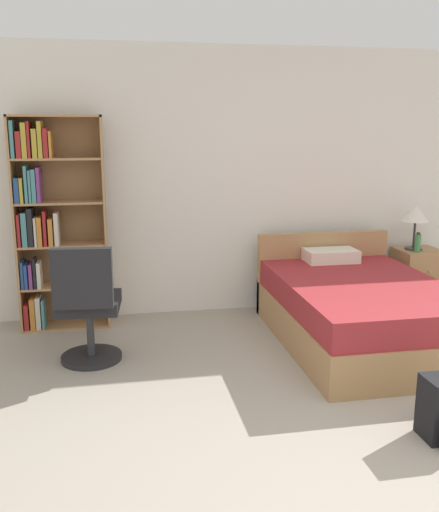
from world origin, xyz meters
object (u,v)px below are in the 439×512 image
object	(u,v)px
bookshelf	(49,220)
table_lamp	(416,215)
nightstand	(417,278)
water_bottle	(418,243)
office_chair	(87,307)
bed	(358,310)

from	to	relation	value
bookshelf	table_lamp	world-z (taller)	bookshelf
nightstand	water_bottle	size ratio (longest dim) A/B	3.04
bookshelf	office_chair	distance (m)	1.15
office_chair	bed	bearing A→B (deg)	1.86
bookshelf	office_chair	bearing A→B (deg)	-70.19
nightstand	table_lamp	xyz separation A→B (m)	(-0.06, 0.01, 0.66)
office_chair	water_bottle	xyz separation A→B (m)	(3.22, 0.81, 0.23)
office_chair	water_bottle	world-z (taller)	office_chair
bookshelf	bed	size ratio (longest dim) A/B	0.98
office_chair	table_lamp	world-z (taller)	table_lamp
nightstand	table_lamp	bearing A→B (deg)	171.52
table_lamp	water_bottle	distance (m)	0.29
nightstand	water_bottle	xyz separation A→B (m)	(-0.09, -0.11, 0.40)
bookshelf	bed	world-z (taller)	bookshelf
office_chair	table_lamp	size ratio (longest dim) A/B	2.16
bed	table_lamp	xyz separation A→B (m)	(0.96, 0.85, 0.67)
table_lamp	water_bottle	xyz separation A→B (m)	(-0.02, -0.12, -0.26)
bed	nightstand	world-z (taller)	bed
bed	table_lamp	bearing A→B (deg)	41.44
office_chair	table_lamp	distance (m)	3.41
bookshelf	nightstand	xyz separation A→B (m)	(3.66, -0.04, -0.71)
bookshelf	water_bottle	bearing A→B (deg)	-2.40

